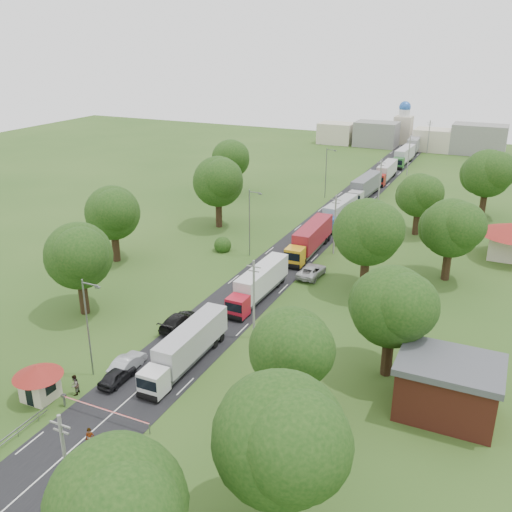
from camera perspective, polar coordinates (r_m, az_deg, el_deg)
The scene contains 45 objects.
ground at distance 69.87m, azimuth -1.87°, elevation -4.66°, with size 260.00×260.00×0.00m, color #2B4E1A.
road at distance 86.73m, azimuth 4.06°, elevation 0.61°, with size 8.00×200.00×0.04m, color black.
boom_barrier at distance 52.27m, azimuth -16.07°, elevation -14.27°, with size 9.22×0.35×1.18m.
guard_booth at distance 55.15m, azimuth -20.93°, elevation -11.30°, with size 4.40×4.40×3.45m.
info_sign at distance 97.89m, azimuth 10.13°, elevation 4.61°, with size 0.12×3.10×4.10m.
pole_0 at distance 40.49m, azimuth -18.36°, elevation -19.78°, with size 1.60×0.24×9.00m.
pole_1 at distance 59.99m, azimuth -0.22°, elevation -4.27°, with size 1.60×0.24×9.00m.
pole_2 at distance 84.42m, azimuth 7.88°, elevation 3.24°, with size 1.60×0.24×9.00m.
pole_3 at distance 110.56m, azimuth 12.28°, elevation 7.28°, with size 1.60×0.24×9.00m.
pole_4 at distance 137.43m, azimuth 15.02°, elevation 9.73°, with size 1.60×0.24×9.00m.
pole_5 at distance 164.68m, azimuth 16.88°, elevation 11.37°, with size 1.60×0.24×9.00m.
lamp_0 at distance 55.37m, azimuth -16.40°, elevation -6.52°, with size 2.03×0.22×10.00m.
lamp_1 at distance 82.53m, azimuth -0.57°, elevation 3.65°, with size 2.03×0.22×10.00m.
lamp_2 at distance 114.04m, azimuth 7.08°, elevation 8.47°, with size 2.03×0.22×10.00m.
tree_0 at distance 33.87m, azimuth -13.58°, elevation -23.05°, with size 8.80×8.80×11.07m.
tree_1 at distance 36.22m, azimuth 2.49°, elevation -17.60°, with size 9.60×9.60×12.05m.
tree_2 at distance 47.33m, azimuth 3.57°, elevation -9.20°, with size 8.00×8.00×10.10m.
tree_3 at distance 54.19m, azimuth 13.45°, elevation -4.86°, with size 8.80×8.80×11.07m.
tree_4 at distance 71.66m, azimuth 11.10°, elevation 2.40°, with size 9.60×9.60×12.05m.
tree_5 at distance 78.02m, azimuth 18.96°, elevation 2.70°, with size 8.80×8.80×11.07m.
tree_6 at distance 95.20m, azimuth 16.00°, elevation 5.89°, with size 8.00×8.00×10.10m.
tree_7 at distance 108.67m, azimuth 22.14°, elevation 7.68°, with size 9.60×9.60×12.05m.
tree_10 at distance 67.58m, azimuth -17.24°, elevation 0.08°, with size 8.80×8.80×11.07m.
tree_11 at distance 82.67m, azimuth -14.09°, elevation 4.24°, with size 8.80×8.80×11.07m.
tree_12 at distance 95.31m, azimuth -3.77°, elevation 7.47°, with size 9.60×9.60×12.05m.
tree_13 at distance 116.33m, azimuth -2.53°, elevation 9.71°, with size 8.80×8.80×11.07m.
house_brick at distance 52.18m, azimuth 18.61°, elevation -12.33°, with size 8.60×6.60×5.20m.
distant_town at distance 170.47m, azimuth 15.49°, elevation 11.42°, with size 52.00×8.00×8.00m.
church at distance 178.78m, azimuth 14.52°, elevation 12.56°, with size 5.00×5.00×12.30m.
truck_0 at distance 57.01m, azimuth -6.91°, elevation -8.97°, with size 2.40×13.50×3.74m.
truck_1 at distance 70.17m, azimuth 0.29°, elevation -2.73°, with size 2.56×13.60×3.77m.
truck_2 at distance 85.26m, azimuth 5.47°, elevation 1.75°, with size 2.86×14.84×4.11m.
truck_3 at distance 99.45m, azimuth 8.28°, elevation 4.37°, with size 3.05×13.53×3.74m.
truck_4 at distance 115.99m, azimuth 10.82°, elevation 6.78°, with size 3.27×15.18×4.19m.
truck_5 at distance 131.29m, azimuth 12.86°, elevation 8.21°, with size 2.41×13.70×3.80m.
truck_6 at distance 149.46m, azimuth 14.57°, elevation 9.67°, with size 2.98×14.64×4.05m.
truck_7 at distance 164.87m, azimuth 15.50°, elevation 10.67°, with size 3.43×15.56×4.30m.
truck_8 at distance 181.11m, azimuth 16.60°, elevation 11.37°, with size 2.39×13.53×3.75m.
car_lane_front at distance 56.07m, azimuth -13.71°, elevation -11.55°, with size 1.72×4.28×1.46m, color black.
car_lane_mid at distance 57.61m, azimuth -12.75°, elevation -10.45°, with size 1.64×4.70×1.55m, color #A4A7AC.
car_lane_rear at distance 64.30m, azimuth -7.69°, elevation -6.46°, with size 2.34×5.76×1.67m, color black.
car_verge_near at distance 77.14m, azimuth 5.58°, elevation -1.51°, with size 2.67×5.78×1.61m, color #B2B2B2.
car_verge_far at distance 90.41m, azimuth 8.74°, elevation 1.77°, with size 1.70×4.23×1.44m, color #5C5D64.
pedestrian_near at distance 48.66m, azimuth -16.26°, elevation -17.19°, with size 0.71×0.47×1.94m, color gray.
pedestrian_booth at distance 55.28m, azimuth -17.67°, elevation -12.22°, with size 0.95×0.74×1.96m, color gray.
Camera 1 is at (28.47, -56.00, 30.59)m, focal length 40.00 mm.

